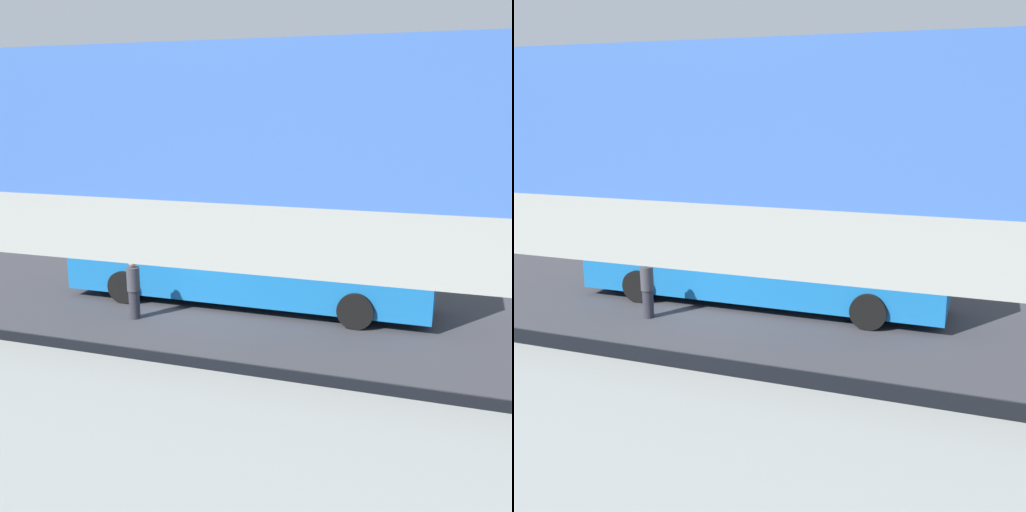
{
  "view_description": "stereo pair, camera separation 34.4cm",
  "coord_description": "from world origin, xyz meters",
  "views": [
    {
      "loc": [
        -7.2,
        16.56,
        6.05
      ],
      "look_at": [
        -1.4,
        -0.66,
        1.6
      ],
      "focal_mm": 42.62,
      "sensor_mm": 36.0,
      "label": 1
    },
    {
      "loc": [
        -7.52,
        16.45,
        6.05
      ],
      "look_at": [
        -1.4,
        -0.66,
        1.6
      ],
      "focal_mm": 42.62,
      "sensor_mm": 36.0,
      "label": 2
    }
  ],
  "objects": [
    {
      "name": "lane_dash_left",
      "position": [
        0.0,
        -2.42,
        0.0
      ],
      "size": [
        2.0,
        0.2,
        0.01
      ],
      "primitive_type": "cube",
      "color": "silver",
      "rests_on": "ground"
    },
    {
      "name": "lane_dash_centre",
      "position": [
        4.0,
        -2.42,
        0.0
      ],
      "size": [
        2.0,
        0.2,
        0.01
      ],
      "primitive_type": "cube",
      "color": "silver",
      "rests_on": "ground"
    },
    {
      "name": "traffic_sign",
      "position": [
        -5.82,
        -3.57,
        1.89
      ],
      "size": [
        0.08,
        0.6,
        2.8
      ],
      "color": "slate",
      "rests_on": "ground"
    },
    {
      "name": "city_bus",
      "position": [
        -1.01,
        -0.88,
        1.88
      ],
      "size": [
        11.54,
        2.85,
        3.15
      ],
      "color": "#196BB7",
      "rests_on": "ground"
    },
    {
      "name": "lane_dash_leftmost",
      "position": [
        -4.0,
        -2.42,
        0.0
      ],
      "size": [
        2.0,
        0.2,
        0.01
      ],
      "primitive_type": "cube",
      "color": "silver",
      "rests_on": "ground"
    },
    {
      "name": "pedestrian",
      "position": [
        1.61,
        1.61,
        0.89
      ],
      "size": [
        0.38,
        0.38,
        1.79
      ],
      "color": "#2D2D38",
      "rests_on": "ground"
    },
    {
      "name": "ground",
      "position": [
        0.0,
        0.0,
        0.0
      ],
      "size": [
        80.0,
        80.0,
        0.0
      ],
      "primitive_type": "plane",
      "color": "#38383D"
    }
  ]
}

